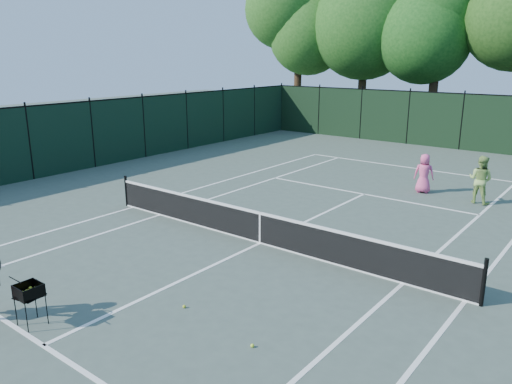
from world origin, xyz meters
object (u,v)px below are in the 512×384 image
Objects in this scene: player_green at (480,180)px; ball_hopper at (29,291)px; player_pink at (424,173)px; loose_ball_midcourt at (184,306)px; loose_ball_near_cart at (252,346)px.

ball_hopper is at bearing 80.41° from player_green.
loose_ball_midcourt is (-0.63, -11.86, -0.71)m from player_pink.
player_green reaches higher than loose_ball_midcourt.
player_pink reaches higher than loose_ball_midcourt.
loose_ball_midcourt is (-2.67, -11.70, -0.81)m from player_green.
player_pink is at bearing 96.43° from loose_ball_near_cart.
player_pink is 12.22m from loose_ball_near_cart.
loose_ball_midcourt is (1.83, 2.26, -0.68)m from ball_hopper.
ball_hopper is at bearing 64.16° from player_pink.
loose_ball_near_cart is 2.01m from loose_ball_midcourt.
ball_hopper is 12.47× the size of loose_ball_midcourt.
loose_ball_near_cart is (3.83, 2.00, -0.68)m from ball_hopper.
player_green is 24.86× the size of loose_ball_near_cart.
loose_ball_midcourt is at bearing 71.01° from player_pink.
player_green is at bearing 86.78° from loose_ball_near_cart.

